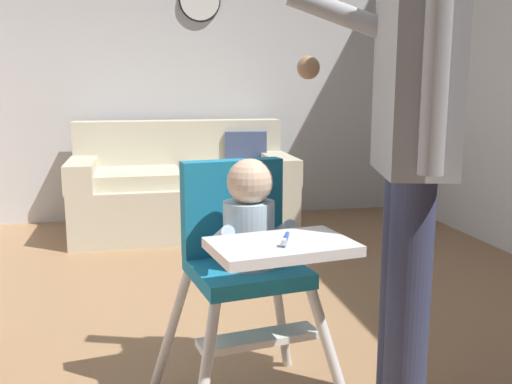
% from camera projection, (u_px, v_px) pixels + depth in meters
% --- Properties ---
extents(ground, '(6.13, 7.18, 0.10)m').
position_uv_depth(ground, '(203.00, 379.00, 2.36)').
color(ground, '#9B744F').
extents(wall_far, '(5.33, 0.06, 2.70)m').
position_uv_depth(wall_far, '(162.00, 60.00, 4.82)').
color(wall_far, silver).
rests_on(wall_far, ground).
extents(couch, '(1.70, 0.86, 0.86)m').
position_uv_depth(couch, '(183.00, 189.00, 4.53)').
color(couch, beige).
rests_on(couch, ground).
extents(high_chair, '(0.69, 0.79, 0.92)m').
position_uv_depth(high_chair, '(247.00, 243.00, 1.91)').
color(high_chair, white).
rests_on(high_chair, ground).
extents(adult_standing, '(0.50, 0.58, 1.69)m').
position_uv_depth(adult_standing, '(410.00, 145.00, 1.82)').
color(adult_standing, '#373C5C').
rests_on(adult_standing, ground).
extents(wall_clock, '(0.35, 0.04, 0.35)m').
position_uv_depth(wall_clock, '(200.00, 0.00, 4.75)').
color(wall_clock, white).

